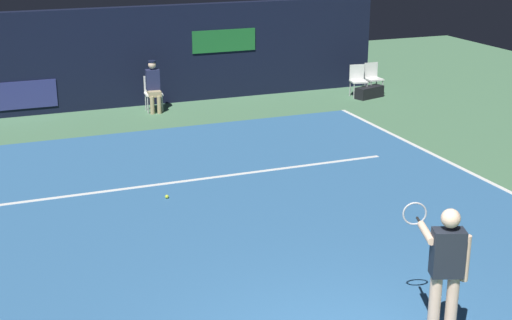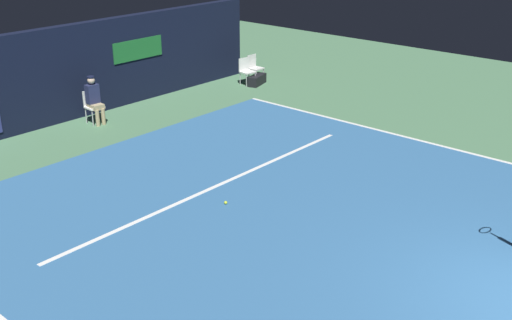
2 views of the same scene
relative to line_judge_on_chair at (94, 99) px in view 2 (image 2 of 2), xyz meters
The scene contains 10 objects.
ground_plane 7.54m from the line_judge_on_chair, 96.23° to the right, with size 31.10×31.10×0.00m, color #4C7A56.
court_surface 7.54m from the line_judge_on_chair, 96.23° to the right, with size 10.92×11.51×0.01m, color #336699.
line_sideline_left 8.79m from the line_judge_on_chair, 58.40° to the right, with size 0.10×11.51×0.01m, color white.
line_service 5.56m from the line_judge_on_chair, 98.50° to the right, with size 8.52×0.10×0.01m, color white.
back_wall 1.35m from the line_judge_on_chair, 132.85° to the left, with size 15.00×0.33×2.60m.
line_judge_on_chair is the anchor object (origin of this frame).
courtside_chair_near 5.74m from the line_judge_on_chair, ahead, with size 0.50×0.48×0.88m.
courtside_chair_far 6.27m from the line_judge_on_chair, ahead, with size 0.44×0.42×0.88m.
tennis_ball 6.38m from the line_judge_on_chair, 102.06° to the right, with size 0.07×0.07×0.07m, color #CCE033.
equipment_bag 6.01m from the line_judge_on_chair, ahead, with size 0.84×0.32×0.32m, color black.
Camera 2 is at (-8.71, -1.96, 5.63)m, focal length 44.30 mm.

